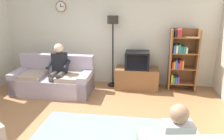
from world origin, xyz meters
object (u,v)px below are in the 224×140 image
(tv, at_px, (137,60))
(floor_lamp, at_px, (113,32))
(bookshelf, at_px, (181,59))
(couch, at_px, (54,80))
(person_on_couch, at_px, (58,67))
(tv_stand, at_px, (137,78))

(tv, xyz_separation_m, floor_lamp, (-0.64, 0.12, 0.69))
(bookshelf, bearing_deg, couch, -168.14)
(couch, bearing_deg, tv, 15.42)
(couch, distance_m, floor_lamp, 1.92)
(floor_lamp, distance_m, person_on_couch, 1.62)
(tv_stand, relative_size, tv, 1.83)
(floor_lamp, bearing_deg, tv, -10.89)
(person_on_couch, bearing_deg, tv_stand, 20.73)
(tv_stand, height_order, bookshelf, bookshelf)
(bookshelf, distance_m, floor_lamp, 1.84)
(tv_stand, bearing_deg, couch, -163.94)
(floor_lamp, xyz_separation_m, person_on_couch, (-1.19, -0.79, -0.75))
(tv_stand, relative_size, person_on_couch, 0.89)
(bookshelf, bearing_deg, tv_stand, -176.32)
(tv_stand, bearing_deg, tv, -90.00)
(bookshelf, height_order, floor_lamp, floor_lamp)
(tv, distance_m, person_on_couch, 1.95)
(person_on_couch, bearing_deg, couch, 150.58)
(tv_stand, xyz_separation_m, bookshelf, (1.08, 0.07, 0.54))
(bookshelf, relative_size, floor_lamp, 0.84)
(tv_stand, height_order, person_on_couch, person_on_couch)
(couch, height_order, tv_stand, couch)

